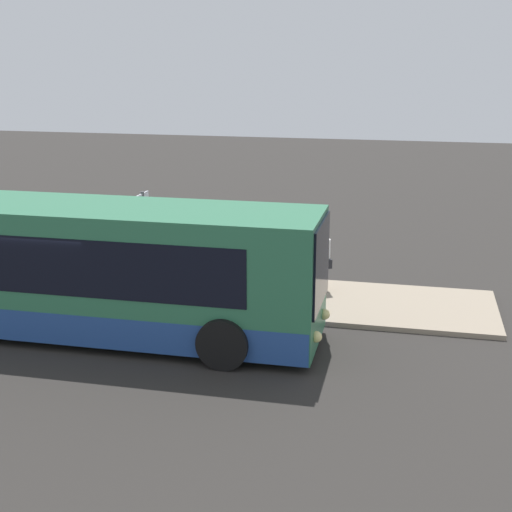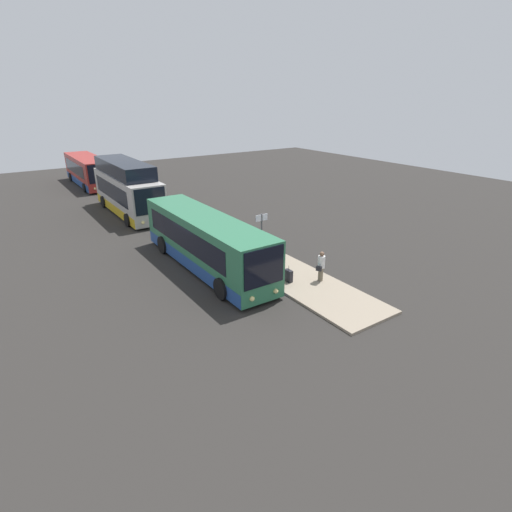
{
  "view_description": "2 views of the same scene",
  "coord_description": "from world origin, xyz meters",
  "px_view_note": "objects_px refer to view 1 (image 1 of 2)",
  "views": [
    {
      "loc": [
        7.76,
        -14.03,
        6.18
      ],
      "look_at": [
        4.48,
        0.65,
        1.9
      ],
      "focal_mm": 50.0,
      "sensor_mm": 36.0,
      "label": 1
    },
    {
      "loc": [
        19.2,
        -9.39,
        9.11
      ],
      "look_at": [
        4.48,
        0.65,
        1.9
      ],
      "focal_mm": 28.0,
      "sensor_mm": 36.0,
      "label": 2
    }
  ],
  "objects_px": {
    "passenger_waiting": "(323,258)",
    "passenger_with_bags": "(204,274)",
    "bus_lead": "(72,270)",
    "sign_post": "(144,225)",
    "suitcase": "(281,292)",
    "passenger_boarding": "(263,276)"
  },
  "relations": [
    {
      "from": "passenger_waiting",
      "to": "sign_post",
      "type": "bearing_deg",
      "value": -20.96
    },
    {
      "from": "sign_post",
      "to": "passenger_boarding",
      "type": "bearing_deg",
      "value": -22.92
    },
    {
      "from": "bus_lead",
      "to": "passenger_with_bags",
      "type": "relative_size",
      "value": 7.15
    },
    {
      "from": "passenger_boarding",
      "to": "suitcase",
      "type": "distance_m",
      "value": 0.79
    },
    {
      "from": "bus_lead",
      "to": "passenger_boarding",
      "type": "relative_size",
      "value": 7.04
    },
    {
      "from": "passenger_boarding",
      "to": "bus_lead",
      "type": "bearing_deg",
      "value": -66.01
    },
    {
      "from": "passenger_waiting",
      "to": "sign_post",
      "type": "xyz_separation_m",
      "value": [
        -4.88,
        -0.31,
        0.73
      ]
    },
    {
      "from": "passenger_waiting",
      "to": "passenger_with_bags",
      "type": "height_order",
      "value": "passenger_waiting"
    },
    {
      "from": "passenger_waiting",
      "to": "passenger_with_bags",
      "type": "distance_m",
      "value": 3.33
    },
    {
      "from": "bus_lead",
      "to": "passenger_waiting",
      "type": "bearing_deg",
      "value": 36.88
    },
    {
      "from": "bus_lead",
      "to": "passenger_waiting",
      "type": "distance_m",
      "value": 6.53
    },
    {
      "from": "suitcase",
      "to": "sign_post",
      "type": "relative_size",
      "value": 0.35
    },
    {
      "from": "passenger_waiting",
      "to": "bus_lead",
      "type": "bearing_deg",
      "value": 12.27
    },
    {
      "from": "passenger_waiting",
      "to": "passenger_boarding",
      "type": "bearing_deg",
      "value": 31.52
    },
    {
      "from": "passenger_boarding",
      "to": "sign_post",
      "type": "height_order",
      "value": "sign_post"
    },
    {
      "from": "passenger_boarding",
      "to": "suitcase",
      "type": "xyz_separation_m",
      "value": [
        0.37,
        0.44,
        -0.55
      ]
    },
    {
      "from": "bus_lead",
      "to": "passenger_with_bags",
      "type": "height_order",
      "value": "bus_lead"
    },
    {
      "from": "passenger_with_bags",
      "to": "bus_lead",
      "type": "bearing_deg",
      "value": 114.5
    },
    {
      "from": "passenger_waiting",
      "to": "suitcase",
      "type": "distance_m",
      "value": 1.75
    },
    {
      "from": "bus_lead",
      "to": "passenger_waiting",
      "type": "xyz_separation_m",
      "value": [
        5.21,
        3.91,
        -0.5
      ]
    },
    {
      "from": "bus_lead",
      "to": "passenger_waiting",
      "type": "height_order",
      "value": "bus_lead"
    },
    {
      "from": "passenger_with_bags",
      "to": "sign_post",
      "type": "distance_m",
      "value": 2.81
    }
  ]
}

